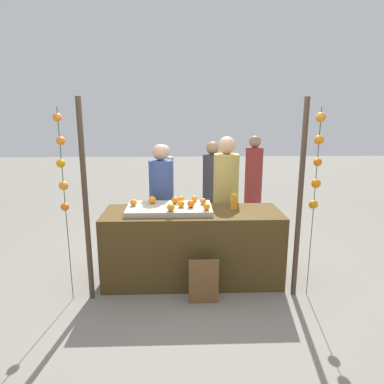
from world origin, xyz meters
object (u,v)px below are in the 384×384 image
stall_counter (192,246)px  chalkboard_sign (204,282)px  orange_0 (194,198)px  juice_bottle (234,202)px  vendor_left (161,207)px  orange_1 (203,201)px  vendor_right (226,204)px

stall_counter → chalkboard_sign: 0.59m
orange_0 → juice_bottle: bearing=-19.6°
juice_bottle → chalkboard_sign: juice_bottle is taller
chalkboard_sign → vendor_left: size_ratio=0.32×
orange_0 → orange_1: size_ratio=0.96×
stall_counter → vendor_right: bearing=52.2°
juice_bottle → chalkboard_sign: (-0.40, -0.62, -0.71)m
stall_counter → orange_0: 0.58m
orange_0 → orange_1: bearing=-56.0°
stall_counter → vendor_left: 0.82m
vendor_right → juice_bottle: bearing=-87.0°
orange_1 → vendor_left: (-0.53, 0.55, -0.22)m
chalkboard_sign → vendor_left: bearing=112.6°
orange_0 → chalkboard_sign: bearing=-85.2°
juice_bottle → vendor_left: (-0.90, 0.57, -0.21)m
orange_1 → vendor_left: bearing=133.8°
orange_0 → vendor_left: (-0.43, 0.41, -0.22)m
orange_1 → chalkboard_sign: bearing=-92.8°
stall_counter → juice_bottle: 0.73m
stall_counter → juice_bottle: size_ratio=10.55×
orange_1 → vendor_right: (0.34, 0.51, -0.17)m
orange_1 → vendor_right: bearing=56.4°
orange_0 → vendor_right: 0.60m
orange_1 → vendor_left: vendor_left is taller
stall_counter → chalkboard_sign: bearing=-79.7°
vendor_left → chalkboard_sign: bearing=-67.4°
juice_bottle → orange_0: bearing=160.4°
vendor_left → vendor_right: vendor_right is taller
juice_bottle → vendor_right: vendor_right is taller
stall_counter → vendor_left: vendor_left is taller
chalkboard_sign → juice_bottle: bearing=57.3°
juice_bottle → vendor_right: bearing=93.0°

